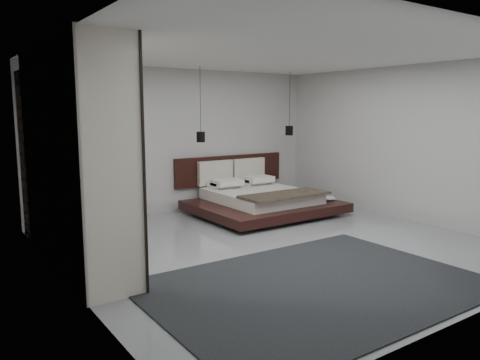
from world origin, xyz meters
TOP-DOWN VIEW (x-y plane):
  - floor at (0.00, 0.00)m, footprint 6.00×6.00m
  - ceiling at (0.00, 0.00)m, footprint 6.00×6.00m
  - wall_back at (0.00, 3.00)m, footprint 6.00×0.00m
  - wall_front at (0.00, -3.00)m, footprint 6.00×0.00m
  - wall_left at (-3.00, 0.00)m, footprint 0.00×6.00m
  - wall_right at (3.00, 0.00)m, footprint 0.00×6.00m
  - lattice_screen at (-2.95, 2.45)m, footprint 0.05×0.90m
  - bed at (1.12, 1.91)m, footprint 2.62×2.33m
  - book_lower at (2.20, 1.28)m, footprint 0.34×0.36m
  - book_upper at (2.18, 1.25)m, footprint 0.37×0.39m
  - pendant_left at (0.04, 2.31)m, footprint 0.16×0.16m
  - pendant_right at (2.20, 2.31)m, footprint 0.16×0.16m
  - wardrobe at (-2.70, 0.73)m, footprint 0.67×2.87m
  - rug at (-0.67, -1.56)m, footprint 3.83×2.74m

SIDE VIEW (x-z plane):
  - floor at x=0.00m, z-range 0.00..0.00m
  - rug at x=-0.67m, z-range 0.00..0.02m
  - book_lower at x=2.20m, z-range 0.24..0.27m
  - bed at x=1.12m, z-range -0.25..0.80m
  - book_upper at x=2.18m, z-range 0.27..0.30m
  - lattice_screen at x=-2.95m, z-range 0.00..2.60m
  - wall_back at x=0.00m, z-range -1.60..4.40m
  - wall_front at x=0.00m, z-range -1.60..4.40m
  - wall_left at x=-3.00m, z-range -1.60..4.40m
  - wall_right at x=3.00m, z-range -1.60..4.40m
  - wardrobe at x=-2.70m, z-range 0.00..2.82m
  - pendant_left at x=0.04m, z-range 0.82..2.21m
  - pendant_right at x=2.20m, z-range 0.91..2.24m
  - ceiling at x=0.00m, z-range 2.80..2.80m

